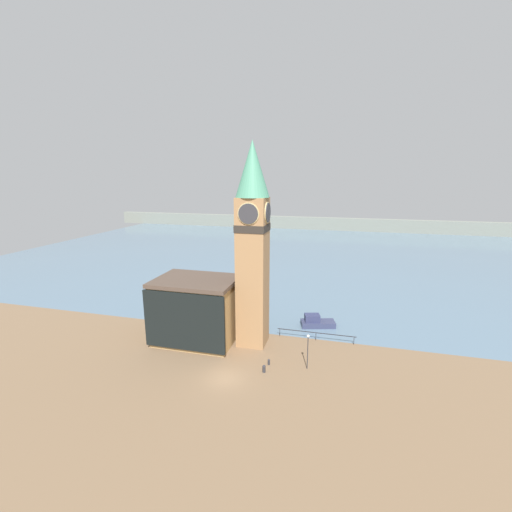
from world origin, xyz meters
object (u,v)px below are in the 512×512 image
at_px(lamp_post, 308,345).
at_px(clock_tower, 253,241).
at_px(mooring_bollard_near, 269,362).
at_px(pier_building, 196,310).
at_px(boat_near, 316,322).
at_px(mooring_bollard_far, 264,368).

bearing_deg(lamp_post, clock_tower, 148.97).
relative_size(clock_tower, lamp_post, 6.09).
bearing_deg(mooring_bollard_near, lamp_post, 3.56).
distance_m(pier_building, boat_near, 17.47).
bearing_deg(mooring_bollard_far, boat_near, 71.33).
bearing_deg(clock_tower, boat_near, 43.03).
distance_m(pier_building, mooring_bollard_far, 12.29).
distance_m(mooring_bollard_far, lamp_post, 5.51).
xyz_separation_m(mooring_bollard_far, lamp_post, (4.56, 1.91, 2.42)).
bearing_deg(boat_near, clock_tower, -152.29).
height_order(mooring_bollard_near, mooring_bollard_far, mooring_bollard_far).
bearing_deg(mooring_bollard_near, mooring_bollard_far, -96.52).
bearing_deg(clock_tower, mooring_bollard_near, -56.37).
distance_m(pier_building, lamp_post, 15.41).
xyz_separation_m(clock_tower, lamp_post, (7.59, -4.57, -10.62)).
height_order(boat_near, lamp_post, lamp_post).
relative_size(boat_near, mooring_bollard_near, 7.32).
height_order(clock_tower, mooring_bollard_far, clock_tower).
bearing_deg(boat_near, mooring_bollard_near, -125.55).
relative_size(pier_building, lamp_post, 2.52).
bearing_deg(boat_near, pier_building, -166.56).
relative_size(pier_building, mooring_bollard_near, 14.79).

